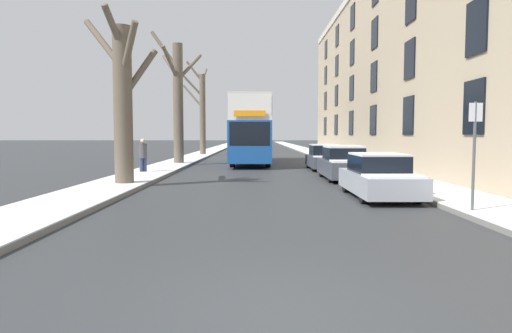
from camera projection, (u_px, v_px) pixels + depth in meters
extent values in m
plane|color=#303335|center=(289.00, 312.00, 5.05)|extent=(320.00, 320.00, 0.00)
cube|color=slate|center=(214.00, 150.00, 57.91)|extent=(2.32, 130.00, 0.13)
cube|color=silver|center=(214.00, 149.00, 57.91)|extent=(2.29, 130.00, 0.03)
cube|color=slate|center=(303.00, 150.00, 57.93)|extent=(2.32, 130.00, 0.13)
cube|color=silver|center=(303.00, 149.00, 57.93)|extent=(2.29, 130.00, 0.03)
cube|color=tan|center=(428.00, 68.00, 30.92)|extent=(9.00, 44.14, 13.05)
cube|color=black|center=(473.00, 107.00, 15.02)|extent=(0.08, 1.40, 1.80)
cube|color=black|center=(408.00, 116.00, 21.47)|extent=(0.08, 1.40, 1.80)
cube|color=black|center=(372.00, 120.00, 27.93)|extent=(0.08, 1.40, 1.80)
cube|color=black|center=(350.00, 123.00, 34.39)|extent=(0.08, 1.40, 1.80)
cube|color=black|center=(335.00, 125.00, 40.85)|extent=(0.08, 1.40, 1.80)
cube|color=black|center=(324.00, 126.00, 47.31)|extent=(0.08, 1.40, 1.80)
cube|color=black|center=(476.00, 27.00, 14.83)|extent=(0.08, 1.40, 1.80)
cube|color=black|center=(409.00, 59.00, 21.29)|extent=(0.08, 1.40, 1.80)
cube|color=black|center=(373.00, 77.00, 27.75)|extent=(0.08, 1.40, 1.80)
cube|color=black|center=(351.00, 88.00, 34.21)|extent=(0.08, 1.40, 1.80)
cube|color=black|center=(336.00, 95.00, 40.67)|extent=(0.08, 1.40, 1.80)
cube|color=black|center=(325.00, 101.00, 47.13)|extent=(0.08, 1.40, 1.80)
cube|color=black|center=(410.00, 2.00, 21.11)|extent=(0.08, 1.40, 1.80)
cube|color=black|center=(374.00, 33.00, 27.57)|extent=(0.08, 1.40, 1.80)
cube|color=black|center=(351.00, 53.00, 34.03)|extent=(0.08, 1.40, 1.80)
cube|color=black|center=(336.00, 66.00, 40.49)|extent=(0.08, 1.40, 1.80)
cube|color=black|center=(325.00, 75.00, 46.94)|extent=(0.08, 1.40, 1.80)
cube|color=black|center=(352.00, 17.00, 33.85)|extent=(0.08, 1.40, 1.80)
cube|color=black|center=(336.00, 36.00, 40.31)|extent=(0.08, 1.40, 1.80)
cube|color=black|center=(325.00, 50.00, 46.76)|extent=(0.08, 1.40, 1.80)
cylinder|color=brown|center=(122.00, 107.00, 17.04)|extent=(0.70, 0.70, 5.99)
cylinder|color=brown|center=(138.00, 74.00, 17.32)|extent=(1.37, 1.04, 1.99)
cylinder|color=brown|center=(128.00, 50.00, 16.42)|extent=(1.08, 1.28, 1.95)
cylinder|color=brown|center=(103.00, 44.00, 17.61)|extent=(2.09, 1.78, 2.22)
cylinder|color=brown|center=(112.00, 27.00, 16.34)|extent=(0.58, 1.26, 1.47)
cylinder|color=brown|center=(125.00, 60.00, 17.42)|extent=(0.25, 1.23, 2.04)
cylinder|color=brown|center=(177.00, 105.00, 29.33)|extent=(0.64, 0.64, 7.79)
cylinder|color=brown|center=(170.00, 64.00, 28.47)|extent=(0.94, 1.62, 2.08)
cylinder|color=brown|center=(164.00, 50.00, 29.49)|extent=(2.05, 1.09, 2.64)
cylinder|color=brown|center=(189.00, 67.00, 30.00)|extent=(1.52, 1.94, 2.01)
cylinder|color=brown|center=(170.00, 67.00, 30.00)|extent=(1.49, 1.94, 1.84)
cylinder|color=brown|center=(202.00, 115.00, 42.76)|extent=(0.55, 0.55, 7.61)
cylinder|color=brown|center=(192.00, 96.00, 43.17)|extent=(2.14, 1.30, 2.31)
cylinder|color=brown|center=(204.00, 75.00, 43.24)|extent=(0.43, 1.64, 1.43)
cylinder|color=brown|center=(191.00, 84.00, 42.46)|extent=(2.20, 0.41, 2.36)
cylinder|color=brown|center=(194.00, 72.00, 42.50)|extent=(1.59, 0.24, 1.96)
cylinder|color=brown|center=(200.00, 81.00, 42.94)|extent=(0.62, 1.03, 1.47)
cube|color=#194C99|center=(250.00, 141.00, 31.21)|extent=(2.51, 11.78, 2.44)
cube|color=silver|center=(250.00, 112.00, 31.07)|extent=(2.46, 11.55, 1.48)
cube|color=silver|center=(250.00, 100.00, 31.01)|extent=(2.46, 11.55, 0.12)
cube|color=black|center=(250.00, 134.00, 31.17)|extent=(2.54, 10.37, 1.27)
cube|color=black|center=(250.00, 111.00, 31.06)|extent=(2.54, 10.37, 1.13)
cube|color=black|center=(249.00, 134.00, 25.32)|extent=(2.26, 0.06, 1.33)
cube|color=orange|center=(249.00, 113.00, 25.23)|extent=(1.76, 0.05, 0.32)
cylinder|color=black|center=(232.00, 158.00, 27.75)|extent=(0.30, 1.08, 1.08)
cylinder|color=black|center=(267.00, 158.00, 27.75)|extent=(0.30, 1.08, 1.08)
cylinder|color=black|center=(236.00, 154.00, 34.57)|extent=(0.30, 1.08, 1.08)
cylinder|color=black|center=(265.00, 154.00, 34.57)|extent=(0.30, 1.08, 1.08)
cube|color=#9EA3AD|center=(378.00, 182.00, 14.30)|extent=(1.76, 4.26, 0.61)
cube|color=black|center=(377.00, 164.00, 14.43)|extent=(1.51, 2.13, 0.54)
cube|color=silver|center=(377.00, 154.00, 14.41)|extent=(1.48, 2.02, 0.06)
cube|color=silver|center=(393.00, 176.00, 12.77)|extent=(1.58, 1.11, 0.05)
cylinder|color=black|center=(363.00, 192.00, 13.04)|extent=(0.20, 0.65, 0.65)
cylinder|color=black|center=(417.00, 192.00, 13.04)|extent=(0.20, 0.65, 0.65)
cylinder|color=black|center=(346.00, 183.00, 15.58)|extent=(0.20, 0.65, 0.65)
cylinder|color=black|center=(390.00, 183.00, 15.59)|extent=(0.20, 0.65, 0.65)
cube|color=#474C56|center=(343.00, 168.00, 20.03)|extent=(1.78, 4.32, 0.69)
cube|color=black|center=(342.00, 154.00, 20.16)|extent=(1.53, 2.16, 0.55)
cube|color=silver|center=(342.00, 147.00, 20.14)|extent=(1.49, 2.05, 0.09)
cube|color=silver|center=(350.00, 161.00, 18.47)|extent=(1.60, 1.13, 0.07)
cylinder|color=black|center=(330.00, 175.00, 18.75)|extent=(0.20, 0.63, 0.63)
cylinder|color=black|center=(368.00, 175.00, 18.75)|extent=(0.20, 0.63, 0.63)
cylinder|color=black|center=(321.00, 170.00, 21.34)|extent=(0.20, 0.63, 0.63)
cylinder|color=black|center=(354.00, 170.00, 21.34)|extent=(0.20, 0.63, 0.63)
cube|color=#474C56|center=(324.00, 161.00, 25.70)|extent=(1.72, 4.12, 0.62)
cube|color=black|center=(323.00, 151.00, 25.82)|extent=(1.48, 2.06, 0.58)
cube|color=silver|center=(323.00, 145.00, 25.80)|extent=(1.44, 1.95, 0.06)
cube|color=silver|center=(328.00, 157.00, 24.22)|extent=(1.55, 1.07, 0.05)
cylinder|color=black|center=(313.00, 165.00, 24.47)|extent=(0.20, 0.67, 0.67)
cylinder|color=black|center=(341.00, 165.00, 24.48)|extent=(0.20, 0.67, 0.67)
cylinder|color=black|center=(308.00, 162.00, 26.94)|extent=(0.20, 0.67, 0.67)
cylinder|color=black|center=(333.00, 162.00, 26.94)|extent=(0.20, 0.67, 0.67)
cube|color=#333842|center=(243.00, 141.00, 50.72)|extent=(2.00, 4.84, 2.12)
cube|color=black|center=(243.00, 137.00, 48.29)|extent=(1.76, 0.06, 0.93)
cylinder|color=black|center=(235.00, 150.00, 49.24)|extent=(0.22, 0.68, 0.68)
cylinder|color=black|center=(251.00, 150.00, 49.24)|extent=(0.22, 0.68, 0.68)
cylinder|color=black|center=(236.00, 149.00, 52.33)|extent=(0.22, 0.68, 0.68)
cylinder|color=black|center=(251.00, 149.00, 52.33)|extent=(0.22, 0.68, 0.68)
cylinder|color=navy|center=(144.00, 166.00, 22.46)|extent=(0.18, 0.18, 0.83)
cylinder|color=navy|center=(141.00, 166.00, 22.37)|extent=(0.18, 0.18, 0.83)
cylinder|color=#47474C|center=(142.00, 151.00, 22.36)|extent=(0.39, 0.39, 0.72)
sphere|color=beige|center=(142.00, 141.00, 22.33)|extent=(0.23, 0.23, 0.23)
cylinder|color=#4C4F54|center=(473.00, 160.00, 10.87)|extent=(0.07, 0.07, 2.75)
cube|color=silver|center=(475.00, 112.00, 10.77)|extent=(0.32, 0.02, 0.44)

